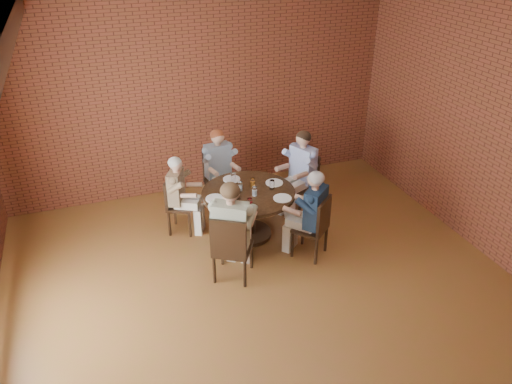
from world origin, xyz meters
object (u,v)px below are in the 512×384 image
object	(u,v)px
chair_e	(316,225)
diner_e	(311,214)
diner_b	(220,169)
chair_b	(218,176)
chair_c	(176,203)
chair_a	(303,179)
diner_a	(300,172)
diner_c	(180,195)
smartphone	(286,198)
diner_d	(232,231)
chair_d	(231,247)
dining_table	(249,205)

from	to	relation	value
chair_e	diner_e	distance (m)	0.18
diner_b	diner_e	bearing A→B (deg)	-73.85
chair_b	chair_c	bearing A→B (deg)	-151.99
diner_b	diner_e	world-z (taller)	diner_b
chair_a	chair_c	distance (m)	2.08
diner_a	chair_e	world-z (taller)	diner_a
chair_b	diner_c	xyz separation A→B (m)	(-0.76, -0.63, 0.11)
diner_a	smartphone	bearing A→B (deg)	-59.91
chair_a	diner_c	bearing A→B (deg)	-113.14
chair_b	chair_e	distance (m)	2.09
chair_a	chair_b	distance (m)	1.40
chair_b	diner_c	bearing A→B (deg)	-148.31
diner_c	diner_d	size ratio (longest dim) A/B	0.86
chair_d	smartphone	world-z (taller)	chair_d
diner_a	smartphone	distance (m)	1.00
chair_c	smartphone	distance (m)	1.67
diner_a	chair_e	distance (m)	1.31
chair_b	diner_c	size ratio (longest dim) A/B	0.76
chair_c	chair_e	bearing A→B (deg)	-100.83
chair_e	chair_c	bearing A→B (deg)	-78.91
dining_table	diner_a	xyz separation A→B (m)	(1.02, 0.45, 0.15)
dining_table	diner_a	size ratio (longest dim) A/B	1.00
chair_a	chair_c	bearing A→B (deg)	-114.05
dining_table	diner_d	distance (m)	1.00
chair_d	diner_e	xyz separation A→B (m)	(1.21, 0.18, 0.13)
diner_b	smartphone	size ratio (longest dim) A/B	10.02
dining_table	diner_e	distance (m)	1.00
chair_c	chair_d	xyz separation A→B (m)	(0.41, -1.42, 0.05)
diner_b	chair_d	world-z (taller)	diner_b
chair_e	dining_table	bearing A→B (deg)	-90.00
chair_b	diner_e	world-z (taller)	diner_e
smartphone	chair_a	bearing A→B (deg)	35.85
chair_b	chair_c	world-z (taller)	chair_b
diner_b	chair_c	size ratio (longest dim) A/B	1.51
diner_e	smartphone	distance (m)	0.45
chair_e	smartphone	distance (m)	0.58
chair_a	diner_e	size ratio (longest dim) A/B	0.72
diner_c	chair_a	bearing A→B (deg)	-62.44
diner_d	diner_e	bearing A→B (deg)	-143.93
chair_b	chair_e	size ratio (longest dim) A/B	1.00
dining_table	chair_d	distance (m)	1.08
diner_b	diner_d	distance (m)	1.89
dining_table	chair_d	xyz separation A→B (m)	(-0.56, -0.92, 0.00)
chair_b	chair_d	world-z (taller)	chair_d
dining_table	chair_b	distance (m)	1.11
diner_b	diner_e	size ratio (longest dim) A/B	1.01
dining_table	smartphone	size ratio (longest dim) A/B	10.29
chair_c	chair_a	bearing A→B (deg)	-63.35
diner_a	chair_b	world-z (taller)	diner_a
diner_d	diner_a	bearing A→B (deg)	-108.64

